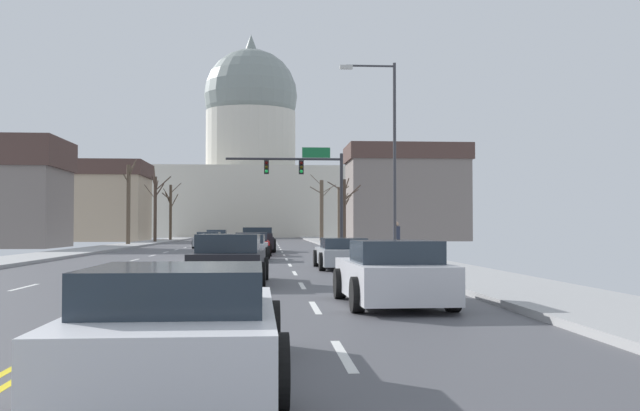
{
  "coord_description": "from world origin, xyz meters",
  "views": [
    {
      "loc": [
        2.6,
        -32.85,
        1.51
      ],
      "look_at": [
        7.3,
        33.23,
        3.45
      ],
      "focal_mm": 41.59,
      "sensor_mm": 36.0,
      "label": 1
    }
  ],
  "objects_px": {
    "street_lamp_right": "(388,143)",
    "sedan_near_05": "(392,275)",
    "sedan_near_02": "(248,248)",
    "sedan_oncoming_00": "(208,240)",
    "pedestrian_00": "(397,237)",
    "sedan_near_01": "(251,245)",
    "sedan_near_03": "(343,254)",
    "signal_gantry": "(309,176)",
    "sedan_near_04": "(229,261)",
    "pickup_truck_near_00": "(257,241)",
    "bicycle_parked": "(415,254)",
    "sedan_near_06": "(179,325)",
    "sedan_oncoming_01": "(217,237)"
  },
  "relations": [
    {
      "from": "street_lamp_right",
      "to": "sedan_near_05",
      "type": "bearing_deg",
      "value": -99.06
    },
    {
      "from": "sedan_near_02",
      "to": "sedan_oncoming_00",
      "type": "relative_size",
      "value": 0.98
    },
    {
      "from": "pedestrian_00",
      "to": "sedan_near_01",
      "type": "bearing_deg",
      "value": 146.53
    },
    {
      "from": "sedan_near_03",
      "to": "pedestrian_00",
      "type": "relative_size",
      "value": 2.81
    },
    {
      "from": "signal_gantry",
      "to": "sedan_near_04",
      "type": "height_order",
      "value": "signal_gantry"
    },
    {
      "from": "signal_gantry",
      "to": "pedestrian_00",
      "type": "relative_size",
      "value": 4.84
    },
    {
      "from": "sedan_near_04",
      "to": "sedan_near_03",
      "type": "bearing_deg",
      "value": 61.65
    },
    {
      "from": "pickup_truck_near_00",
      "to": "sedan_near_03",
      "type": "height_order",
      "value": "pickup_truck_near_00"
    },
    {
      "from": "street_lamp_right",
      "to": "sedan_near_03",
      "type": "relative_size",
      "value": 1.88
    },
    {
      "from": "sedan_near_03",
      "to": "bicycle_parked",
      "type": "distance_m",
      "value": 2.93
    },
    {
      "from": "sedan_near_01",
      "to": "sedan_near_05",
      "type": "relative_size",
      "value": 1.02
    },
    {
      "from": "signal_gantry",
      "to": "sedan_near_06",
      "type": "bearing_deg",
      "value": -94.93
    },
    {
      "from": "sedan_near_04",
      "to": "sedan_near_06",
      "type": "height_order",
      "value": "sedan_near_04"
    },
    {
      "from": "street_lamp_right",
      "to": "sedan_near_03",
      "type": "distance_m",
      "value": 7.55
    },
    {
      "from": "sedan_near_01",
      "to": "sedan_near_03",
      "type": "distance_m",
      "value": 13.4
    },
    {
      "from": "pickup_truck_near_00",
      "to": "pedestrian_00",
      "type": "relative_size",
      "value": 3.53
    },
    {
      "from": "sedan_near_01",
      "to": "sedan_near_04",
      "type": "xyz_separation_m",
      "value": [
        -0.15,
        -19.86,
        0.04
      ]
    },
    {
      "from": "pedestrian_00",
      "to": "bicycle_parked",
      "type": "height_order",
      "value": "pedestrian_00"
    },
    {
      "from": "pickup_truck_near_00",
      "to": "sedan_near_06",
      "type": "distance_m",
      "value": 38.43
    },
    {
      "from": "sedan_near_02",
      "to": "sedan_near_04",
      "type": "relative_size",
      "value": 1.01
    },
    {
      "from": "sedan_near_04",
      "to": "pedestrian_00",
      "type": "xyz_separation_m",
      "value": [
        7.2,
        15.2,
        0.43
      ]
    },
    {
      "from": "sedan_near_03",
      "to": "bicycle_parked",
      "type": "relative_size",
      "value": 2.6
    },
    {
      "from": "pickup_truck_near_00",
      "to": "sedan_near_03",
      "type": "distance_m",
      "value": 19.25
    },
    {
      "from": "sedan_near_02",
      "to": "sedan_oncoming_01",
      "type": "xyz_separation_m",
      "value": [
        -3.62,
        32.82,
        0.04
      ]
    },
    {
      "from": "sedan_near_05",
      "to": "sedan_oncoming_00",
      "type": "bearing_deg",
      "value": 99.55
    },
    {
      "from": "pickup_truck_near_00",
      "to": "pedestrian_00",
      "type": "xyz_separation_m",
      "value": [
        6.81,
        -10.71,
        0.36
      ]
    },
    {
      "from": "sedan_near_01",
      "to": "bicycle_parked",
      "type": "relative_size",
      "value": 2.45
    },
    {
      "from": "sedan_near_01",
      "to": "sedan_near_02",
      "type": "relative_size",
      "value": 0.96
    },
    {
      "from": "sedan_oncoming_00",
      "to": "pedestrian_00",
      "type": "xyz_separation_m",
      "value": [
        10.45,
        -18.78,
        0.5
      ]
    },
    {
      "from": "sedan_near_01",
      "to": "sedan_oncoming_01",
      "type": "relative_size",
      "value": 0.99
    },
    {
      "from": "signal_gantry",
      "to": "sedan_near_04",
      "type": "relative_size",
      "value": 1.77
    },
    {
      "from": "pickup_truck_near_00",
      "to": "sedan_near_01",
      "type": "height_order",
      "value": "pickup_truck_near_00"
    },
    {
      "from": "sedan_near_01",
      "to": "pickup_truck_near_00",
      "type": "bearing_deg",
      "value": 87.75
    },
    {
      "from": "sedan_near_01",
      "to": "pedestrian_00",
      "type": "relative_size",
      "value": 2.66
    },
    {
      "from": "sedan_oncoming_00",
      "to": "sedan_near_02",
      "type": "bearing_deg",
      "value": -80.51
    },
    {
      "from": "sedan_near_01",
      "to": "bicycle_parked",
      "type": "xyz_separation_m",
      "value": [
        6.44,
        -12.16,
        -0.09
      ]
    },
    {
      "from": "pickup_truck_near_00",
      "to": "sedan_near_04",
      "type": "height_order",
      "value": "pickup_truck_near_00"
    },
    {
      "from": "pickup_truck_near_00",
      "to": "sedan_oncoming_00",
      "type": "xyz_separation_m",
      "value": [
        -3.64,
        8.08,
        -0.13
      ]
    },
    {
      "from": "pedestrian_00",
      "to": "sedan_near_06",
      "type": "bearing_deg",
      "value": -104.29
    },
    {
      "from": "street_lamp_right",
      "to": "pickup_truck_near_00",
      "type": "relative_size",
      "value": 1.5
    },
    {
      "from": "sedan_near_04",
      "to": "sedan_near_05",
      "type": "bearing_deg",
      "value": -58.9
    },
    {
      "from": "bicycle_parked",
      "to": "pickup_truck_near_00",
      "type": "bearing_deg",
      "value": 108.8
    },
    {
      "from": "street_lamp_right",
      "to": "pickup_truck_near_00",
      "type": "height_order",
      "value": "street_lamp_right"
    },
    {
      "from": "sedan_near_05",
      "to": "sedan_near_06",
      "type": "bearing_deg",
      "value": -115.75
    },
    {
      "from": "sedan_near_02",
      "to": "pedestrian_00",
      "type": "height_order",
      "value": "pedestrian_00"
    },
    {
      "from": "street_lamp_right",
      "to": "sedan_oncoming_00",
      "type": "distance_m",
      "value": 24.16
    },
    {
      "from": "signal_gantry",
      "to": "sedan_oncoming_01",
      "type": "distance_m",
      "value": 18.87
    },
    {
      "from": "street_lamp_right",
      "to": "sedan_near_05",
      "type": "height_order",
      "value": "street_lamp_right"
    },
    {
      "from": "signal_gantry",
      "to": "sedan_near_02",
      "type": "height_order",
      "value": "signal_gantry"
    },
    {
      "from": "sedan_near_06",
      "to": "sedan_oncoming_00",
      "type": "xyz_separation_m",
      "value": [
        -3.39,
        46.5,
        0.0
      ]
    }
  ]
}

